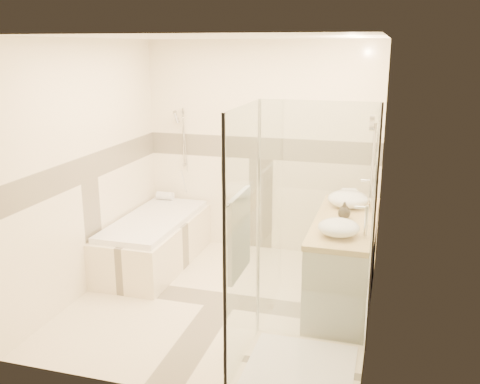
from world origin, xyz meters
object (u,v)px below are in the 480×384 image
(vanity, at_px, (344,261))
(vessel_sink_far, at_px, (339,227))
(shower_enclosure, at_px, (288,310))
(vessel_sink_near, at_px, (348,199))
(amenity_bottle_b, at_px, (344,210))
(bathtub, at_px, (155,239))
(amenity_bottle_a, at_px, (345,210))

(vanity, xyz_separation_m, vessel_sink_far, (-0.02, -0.47, 0.50))
(vessel_sink_far, bearing_deg, shower_enclosure, -108.85)
(vanity, bearing_deg, vessel_sink_near, 92.78)
(vessel_sink_far, height_order, amenity_bottle_b, amenity_bottle_b)
(bathtub, relative_size, vanity, 1.05)
(shower_enclosure, xyz_separation_m, vessel_sink_far, (0.27, 0.80, 0.42))
(amenity_bottle_a, bearing_deg, amenity_bottle_b, -90.00)
(shower_enclosure, relative_size, vessel_sink_far, 5.67)
(bathtub, xyz_separation_m, shower_enclosure, (1.86, -1.62, 0.20))
(vessel_sink_far, height_order, amenity_bottle_a, amenity_bottle_a)
(bathtub, height_order, shower_enclosure, shower_enclosure)
(vessel_sink_near, bearing_deg, bathtub, -178.34)
(amenity_bottle_a, bearing_deg, vessel_sink_far, -90.00)
(vanity, xyz_separation_m, amenity_bottle_b, (-0.02, 0.02, 0.50))
(bathtub, bearing_deg, vessel_sink_far, -21.10)
(vessel_sink_far, bearing_deg, amenity_bottle_b, 90.00)
(amenity_bottle_a, xyz_separation_m, amenity_bottle_b, (0.00, -0.03, 0.00))
(shower_enclosure, xyz_separation_m, amenity_bottle_a, (0.27, 1.32, 0.42))
(vanity, bearing_deg, amenity_bottle_a, 113.95)
(vessel_sink_far, xyz_separation_m, amenity_bottle_a, (0.00, 0.52, 0.00))
(vanity, relative_size, vessel_sink_far, 4.50)
(vanity, height_order, amenity_bottle_b, amenity_bottle_b)
(vessel_sink_near, relative_size, vessel_sink_far, 1.13)
(vessel_sink_far, bearing_deg, bathtub, 158.90)
(shower_enclosure, xyz_separation_m, amenity_bottle_b, (0.27, 1.29, 0.42))
(vanity, height_order, shower_enclosure, shower_enclosure)
(amenity_bottle_b, bearing_deg, vessel_sink_far, -90.00)
(bathtub, relative_size, shower_enclosure, 0.83)
(bathtub, bearing_deg, shower_enclosure, -41.10)
(vessel_sink_far, distance_m, amenity_bottle_b, 0.49)
(bathtub, xyz_separation_m, vessel_sink_far, (2.13, -0.82, 0.61))
(amenity_bottle_a, bearing_deg, vessel_sink_near, 90.00)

